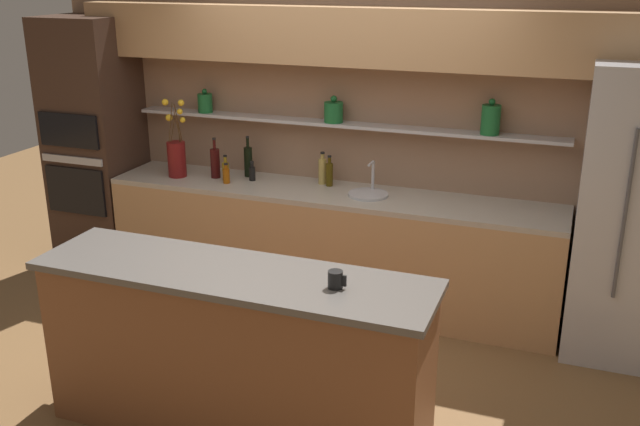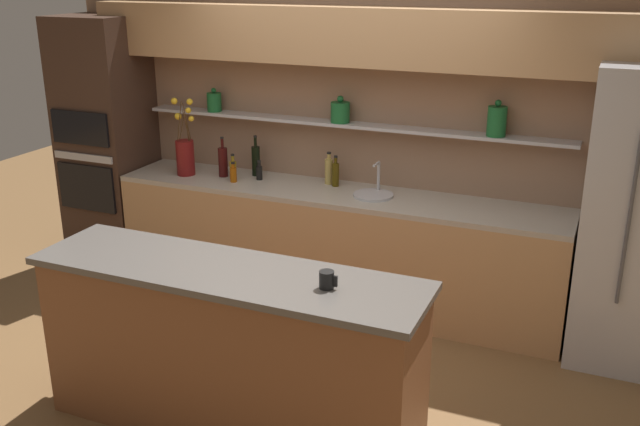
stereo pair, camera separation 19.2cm
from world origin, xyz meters
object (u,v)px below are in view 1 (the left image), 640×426
Objects in this scene: bottle_oil_0 at (226,170)px; coffee_mug at (336,280)px; bottle_wine_2 at (248,161)px; sink_fixture at (369,192)px; bottle_wine_4 at (215,163)px; bottle_spirit_5 at (323,171)px; bottle_sauce_1 at (226,175)px; oven_tower at (96,146)px; bottle_oil_3 at (329,174)px; bottle_sauce_6 at (252,173)px; flower_vase at (177,155)px.

coffee_mug is at bearing -48.97° from bottle_oil_0.
bottle_wine_2 reaches higher than coffee_mug.
sink_fixture reaches higher than coffee_mug.
bottle_wine_4 is (-1.32, 0.02, 0.10)m from sink_fixture.
bottle_oil_0 is 0.79m from bottle_spirit_5.
bottle_oil_0 is at bearing 120.65° from bottle_sauce_1.
coffee_mug is (2.86, -1.83, -0.03)m from oven_tower.
bottle_sauce_6 is at bearing -172.80° from bottle_oil_3.
bottle_oil_0 is at bearing -169.89° from bottle_oil_3.
bottle_oil_3 reaches higher than coffee_mug.
bottle_wine_2 is 1.37× the size of bottle_oil_3.
bottle_spirit_5 is at bearing 153.77° from bottle_oil_3.
oven_tower is 13.60× the size of bottle_sauce_6.
bottle_oil_0 is at bearing -125.06° from bottle_wine_2.
bottle_oil_3 reaches higher than bottle_oil_0.
bottle_wine_4 is at bearing -170.60° from bottle_spirit_5.
oven_tower is 6.45× the size of bottle_wine_2.
bottle_wine_4 is at bearing 179.19° from sink_fixture.
flower_vase is 0.66m from bottle_sauce_6.
coffee_mug is (1.70, -1.86, 0.02)m from bottle_wine_4.
coffee_mug is at bearing -32.69° from oven_tower.
coffee_mug is at bearing -47.58° from bottle_wine_4.
bottle_spirit_5 is at bearing 13.52° from bottle_oil_0.
coffee_mug reaches higher than bottle_sauce_1.
bottle_wine_2 is 1.01× the size of bottle_wine_4.
bottle_spirit_5 is (2.04, 0.18, -0.07)m from oven_tower.
bottle_sauce_1 is at bearing -175.55° from sink_fixture.
sink_fixture is at bearing -0.81° from bottle_wine_4.
bottle_wine_2 is at bearing 29.52° from bottle_wine_4.
flower_vase is 2.70m from coffee_mug.
coffee_mug is at bearing -48.61° from bottle_sauce_1.
bottle_spirit_5 is (0.65, 0.01, -0.02)m from bottle_wine_2.
sink_fixture is at bearing 4.45° from bottle_sauce_1.
bottle_sauce_6 is at bearing 2.39° from oven_tower.
bottle_wine_2 is at bearing 126.30° from coffee_mug.
sink_fixture is 3.12× the size of coffee_mug.
coffee_mug is at bearing -53.86° from bottle_sauce_6.
bottle_oil_3 is 2.53× the size of coffee_mug.
bottle_sauce_1 is 0.21m from bottle_sauce_6.
bottle_wine_4 reaches higher than sink_fixture.
bottle_oil_0 is (0.43, 0.04, -0.10)m from flower_vase.
bottle_oil_3 is 0.65m from bottle_sauce_6.
bottle_oil_3 is at bearing 160.36° from sink_fixture.
oven_tower is at bearing -176.15° from bottle_oil_3.
bottle_oil_0 reaches higher than bottle_sauce_6.
bottle_spirit_5 is (-0.07, 0.04, 0.01)m from bottle_oil_3.
bottle_wine_4 is (-0.16, 0.11, 0.06)m from bottle_sauce_1.
sink_fixture is at bearing -7.97° from bottle_wine_2.
flower_vase reaches higher than bottle_wine_2.
oven_tower reaches higher than coffee_mug.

